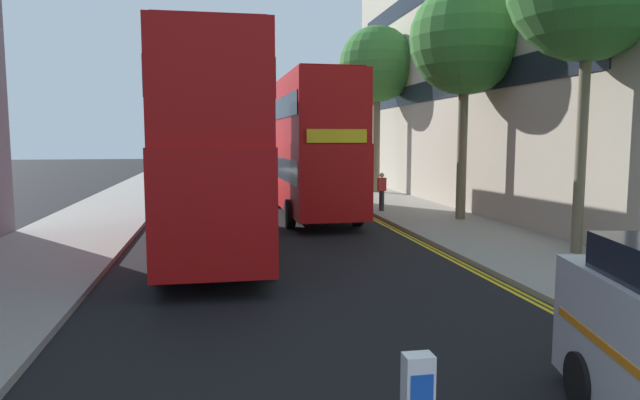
% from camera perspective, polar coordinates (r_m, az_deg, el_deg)
% --- Properties ---
extents(sidewalk_right, '(4.00, 80.00, 0.14)m').
position_cam_1_polar(sidewalk_right, '(19.78, 14.68, -3.08)').
color(sidewalk_right, gray).
rests_on(sidewalk_right, ground).
extents(sidewalk_left, '(4.00, 80.00, 0.14)m').
position_cam_1_polar(sidewalk_left, '(18.55, -24.88, -4.08)').
color(sidewalk_left, gray).
rests_on(sidewalk_left, ground).
extents(kerb_line_outer, '(0.10, 56.00, 0.01)m').
position_cam_1_polar(kerb_line_outer, '(17.16, 11.12, -4.63)').
color(kerb_line_outer, yellow).
rests_on(kerb_line_outer, ground).
extents(kerb_line_inner, '(0.10, 56.00, 0.01)m').
position_cam_1_polar(kerb_line_inner, '(17.10, 10.62, -4.66)').
color(kerb_line_inner, yellow).
rests_on(kerb_line_inner, ground).
extents(double_decker_bus_away, '(2.83, 10.82, 5.64)m').
position_cam_1_polar(double_decker_bus_away, '(16.22, -10.75, 5.51)').
color(double_decker_bus_away, '#B20F0F').
rests_on(double_decker_bus_away, ground).
extents(double_decker_bus_oncoming, '(2.96, 10.85, 5.64)m').
position_cam_1_polar(double_decker_bus_oncoming, '(23.59, -1.29, 5.82)').
color(double_decker_bus_oncoming, '#B20F0F').
rests_on(double_decker_bus_oncoming, ground).
extents(pedestrian_far, '(0.34, 0.22, 1.62)m').
position_cam_1_polar(pedestrian_far, '(24.07, 6.28, 0.92)').
color(pedestrian_far, '#2D2D38').
rests_on(pedestrian_far, sidewalk_right).
extents(street_tree_near, '(4.13, 4.13, 8.81)m').
position_cam_1_polar(street_tree_near, '(22.34, 14.49, 15.44)').
color(street_tree_near, '#6B6047').
rests_on(street_tree_near, sidewalk_right).
extents(street_tree_distant, '(4.25, 4.25, 9.35)m').
position_cam_1_polar(street_tree_distant, '(32.65, 5.80, 13.43)').
color(street_tree_distant, '#6B6047').
rests_on(street_tree_distant, sidewalk_right).
extents(townhouse_terrace_right, '(10.08, 28.00, 14.58)m').
position_cam_1_polar(townhouse_terrace_right, '(30.34, 20.68, 13.60)').
color(townhouse_terrace_right, '#B2A893').
rests_on(townhouse_terrace_right, ground).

